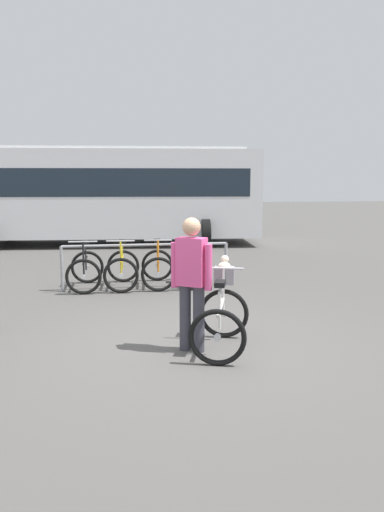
% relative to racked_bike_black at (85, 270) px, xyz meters
% --- Properties ---
extents(ground_plane, '(80.00, 80.00, 0.00)m').
position_rel_racked_bike_black_xyz_m(ground_plane, '(1.50, -3.62, -0.37)').
color(ground_plane, '#514F4C').
extents(bike_rack_rail, '(3.21, 0.10, 0.88)m').
position_rel_racked_bike_black_xyz_m(bike_rack_rail, '(1.16, -0.16, 0.30)').
color(bike_rack_rail, '#99999E').
rests_on(bike_rack_rail, ground).
extents(racked_bike_black, '(0.67, 1.09, 0.97)m').
position_rel_racked_bike_black_xyz_m(racked_bike_black, '(0.00, 0.00, 0.00)').
color(racked_bike_black, black).
rests_on(racked_bike_black, ground).
extents(racked_bike_yellow, '(0.72, 1.15, 0.98)m').
position_rel_racked_bike_black_xyz_m(racked_bike_yellow, '(0.70, 0.01, 0.00)').
color(racked_bike_yellow, black).
rests_on(racked_bike_yellow, ground).
extents(racked_bike_orange, '(0.73, 1.14, 0.97)m').
position_rel_racked_bike_black_xyz_m(racked_bike_orange, '(1.40, 0.02, 0.00)').
color(racked_bike_orange, black).
rests_on(racked_bike_orange, ground).
extents(racked_bike_blue, '(0.75, 1.14, 0.97)m').
position_rel_racked_bike_black_xyz_m(racked_bike_blue, '(2.10, 0.03, 0.00)').
color(racked_bike_blue, black).
rests_on(racked_bike_blue, ground).
extents(featured_bicycle, '(0.93, 1.25, 1.09)m').
position_rel_racked_bike_black_xyz_m(featured_bicycle, '(1.89, -3.73, 0.12)').
color(featured_bicycle, black).
rests_on(featured_bicycle, ground).
extents(person_with_featured_bike, '(0.46, 0.35, 1.64)m').
position_rel_racked_bike_black_xyz_m(person_with_featured_bike, '(1.51, -3.80, 0.54)').
color(person_with_featured_bike, '#383842').
rests_on(person_with_featured_bike, ground).
extents(bus_distant, '(10.16, 3.90, 3.08)m').
position_rel_racked_bike_black_xyz_m(bus_distant, '(0.13, 6.71, 1.37)').
color(bus_distant, silver).
rests_on(bus_distant, ground).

